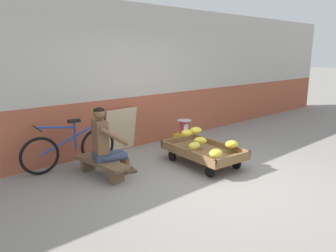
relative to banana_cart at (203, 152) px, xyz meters
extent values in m
plane|color=gray|center=(-0.37, -0.74, -0.24)|extent=(80.00, 80.00, 0.00)
cube|color=#A35138|center=(-0.37, 1.88, 0.30)|extent=(16.00, 0.30, 1.07)
cube|color=#B7B2A8|center=(-0.37, 1.88, 1.77)|extent=(16.00, 0.30, 1.86)
cube|color=brown|center=(0.00, 0.00, -0.01)|extent=(0.96, 1.51, 0.05)
cube|color=brown|center=(-0.40, 0.03, 0.07)|extent=(0.16, 1.44, 0.10)
cube|color=brown|center=(0.40, -0.03, 0.07)|extent=(0.16, 1.44, 0.10)
cube|color=brown|center=(0.06, 0.70, 0.07)|extent=(0.84, 0.11, 0.10)
cube|color=brown|center=(-0.06, -0.70, 0.07)|extent=(0.84, 0.11, 0.10)
cylinder|color=black|center=(-0.27, 0.53, -0.15)|extent=(0.07, 0.18, 0.18)
cylinder|color=black|center=(0.36, 0.48, -0.15)|extent=(0.07, 0.18, 0.18)
cylinder|color=black|center=(-0.36, -0.48, -0.15)|extent=(0.07, 0.18, 0.18)
cylinder|color=black|center=(0.27, -0.53, -0.15)|extent=(0.07, 0.18, 0.18)
ellipsoid|color=yellow|center=(0.01, 0.09, 0.18)|extent=(0.30, 0.29, 0.13)
ellipsoid|color=gold|center=(-0.31, -0.07, 0.18)|extent=(0.24, 0.18, 0.13)
ellipsoid|color=yellow|center=(-0.34, -0.57, 0.18)|extent=(0.25, 0.19, 0.13)
ellipsoid|color=gold|center=(0.25, -0.42, 0.18)|extent=(0.28, 0.24, 0.13)
ellipsoid|color=yellow|center=(0.13, 0.32, 0.31)|extent=(0.28, 0.24, 0.13)
ellipsoid|color=gold|center=(-0.15, 0.29, 0.32)|extent=(0.27, 0.23, 0.13)
cube|color=brown|center=(-1.65, 0.71, 0.00)|extent=(0.43, 1.13, 0.05)
cube|color=brown|center=(-1.70, 1.09, -0.13)|extent=(0.25, 0.11, 0.22)
cube|color=brown|center=(-1.60, 0.33, -0.13)|extent=(0.25, 0.11, 0.22)
cylinder|color=brown|center=(-1.24, 0.72, -0.11)|extent=(0.10, 0.10, 0.27)
cube|color=#4C3D2D|center=(-1.18, 0.70, -0.22)|extent=(0.23, 0.13, 0.04)
cylinder|color=#38425B|center=(-1.44, 0.76, 0.08)|extent=(0.42, 0.21, 0.13)
cylinder|color=brown|center=(-1.28, 0.54, -0.11)|extent=(0.10, 0.10, 0.27)
cube|color=#4C3D2D|center=(-1.22, 0.53, -0.22)|extent=(0.23, 0.13, 0.04)
cylinder|color=#38425B|center=(-1.47, 0.58, 0.08)|extent=(0.42, 0.21, 0.13)
cube|color=#38425B|center=(-1.65, 0.71, 0.10)|extent=(0.27, 0.32, 0.14)
cube|color=brown|center=(-1.65, 0.71, 0.43)|extent=(0.24, 0.35, 0.52)
cylinder|color=brown|center=(-1.45, 0.87, 0.46)|extent=(0.48, 0.17, 0.36)
cylinder|color=brown|center=(-1.53, 0.48, 0.46)|extent=(0.48, 0.17, 0.36)
sphere|color=brown|center=(-1.65, 0.71, 0.80)|extent=(0.19, 0.19, 0.19)
ellipsoid|color=black|center=(-1.65, 0.71, 0.86)|extent=(0.17, 0.17, 0.09)
cube|color=gold|center=(0.50, 1.00, -0.09)|extent=(0.36, 0.28, 0.30)
cylinder|color=#28282D|center=(0.50, 1.00, 0.07)|extent=(0.20, 0.20, 0.03)
cube|color=#C6384C|center=(0.50, 1.00, 0.21)|extent=(0.16, 0.10, 0.24)
cylinder|color=white|center=(0.50, 0.94, 0.21)|extent=(0.13, 0.01, 0.13)
cylinder|color=#B2B5BA|center=(0.50, 1.00, 0.34)|extent=(0.30, 0.30, 0.01)
torus|color=black|center=(-2.36, 1.45, 0.08)|extent=(0.64, 0.11, 0.64)
torus|color=black|center=(-1.34, 1.36, 0.08)|extent=(0.64, 0.11, 0.64)
cylinder|color=#234299|center=(-1.85, 1.41, 0.28)|extent=(1.03, 0.13, 0.43)
cylinder|color=#234299|center=(-1.75, 1.40, 0.32)|extent=(0.04, 0.04, 0.48)
cylinder|color=#234299|center=(-2.06, 1.42, 0.52)|extent=(0.62, 0.09, 0.12)
cube|color=black|center=(-1.75, 1.40, 0.59)|extent=(0.21, 0.12, 0.05)
cylinder|color=black|center=(-2.36, 1.45, 0.54)|extent=(0.07, 0.48, 0.03)
cube|color=#C6B289|center=(-0.65, 1.66, 0.20)|extent=(0.70, 0.19, 0.89)
camera|label=1|loc=(-4.08, -3.66, 1.74)|focal=34.07mm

